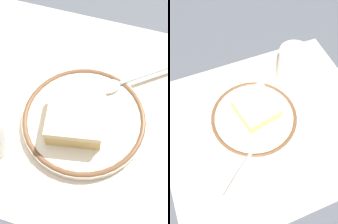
{
  "view_description": "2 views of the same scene",
  "coord_description": "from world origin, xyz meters",
  "views": [
    {
      "loc": [
        -0.1,
        0.27,
        0.48
      ],
      "look_at": [
        -0.03,
        0.02,
        0.03
      ],
      "focal_mm": 54.05,
      "sensor_mm": 36.0,
      "label": 1
    },
    {
      "loc": [
        -0.13,
        -0.23,
        0.49
      ],
      "look_at": [
        -0.03,
        0.02,
        0.03
      ],
      "focal_mm": 38.66,
      "sensor_mm": 36.0,
      "label": 2
    }
  ],
  "objects": [
    {
      "name": "spoon",
      "position": [
        -0.07,
        -0.06,
        0.02
      ],
      "size": [
        0.12,
        0.1,
        0.01
      ],
      "color": "silver",
      "rests_on": "plate"
    },
    {
      "name": "ground_plane",
      "position": [
        0.0,
        0.0,
        0.0
      ],
      "size": [
        2.4,
        2.4,
        0.0
      ],
      "primitive_type": "plane",
      "color": "#4C515B"
    },
    {
      "name": "plate",
      "position": [
        -0.03,
        0.02,
        0.01
      ],
      "size": [
        0.2,
        0.2,
        0.01
      ],
      "color": "silver",
      "rests_on": "placemat"
    },
    {
      "name": "cup",
      "position": [
        0.11,
        0.1,
        0.04
      ],
      "size": [
        0.07,
        0.07,
        0.09
      ],
      "color": "white",
      "rests_on": "placemat"
    },
    {
      "name": "cake_slice",
      "position": [
        -0.02,
        0.04,
        0.03
      ],
      "size": [
        0.1,
        0.1,
        0.04
      ],
      "color": "#DBB76B",
      "rests_on": "plate"
    },
    {
      "name": "placemat",
      "position": [
        0.0,
        0.0,
        0.0
      ],
      "size": [
        0.48,
        0.41,
        0.0
      ],
      "primitive_type": "cube",
      "color": "beige",
      "rests_on": "ground_plane"
    }
  ]
}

